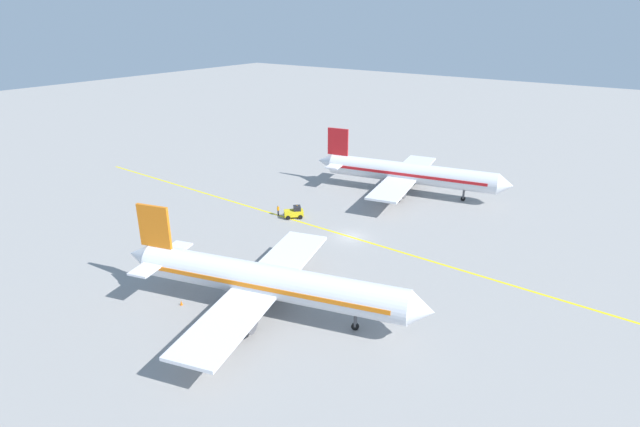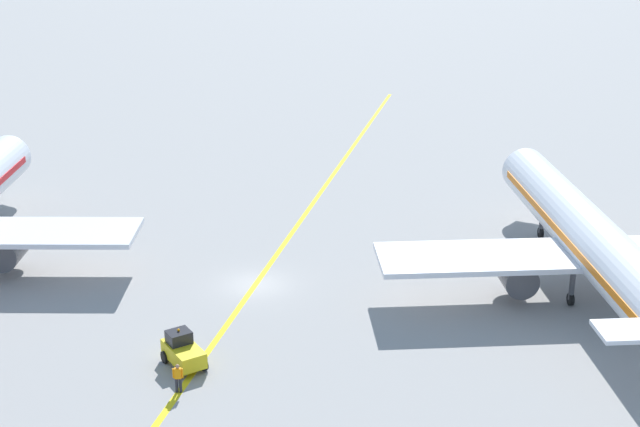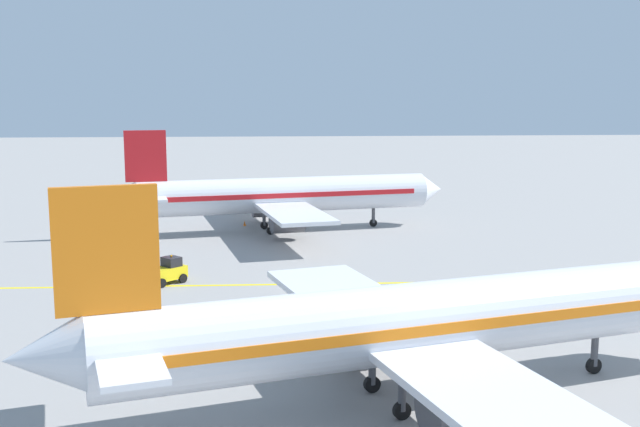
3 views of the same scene
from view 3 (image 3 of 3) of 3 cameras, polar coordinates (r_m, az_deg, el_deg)
ground_plane at (r=56.23m, az=-0.18°, el=-5.39°), size 400.00×400.00×0.00m
apron_yellow_centreline at (r=56.23m, az=-0.18°, el=-5.39°), size 3.34×119.97×0.01m
airplane_at_gate at (r=77.21m, az=-2.93°, el=1.36°), size 28.48×35.36×10.60m
airplane_adjacent_stand at (r=34.76m, az=7.50°, el=-8.30°), size 28.37×34.97×10.60m
baggage_tug_white at (r=57.36m, az=-11.59°, el=-4.36°), size 3.17×3.20×2.11m
ground_crew_worker at (r=57.09m, az=-14.42°, el=-4.52°), size 0.57×0.29×1.68m
traffic_cone_mid_apron at (r=42.24m, az=13.38°, el=-10.20°), size 0.32×0.32×0.55m
traffic_cone_by_wingtip at (r=81.13m, az=-5.77°, el=-0.75°), size 0.32×0.32×0.55m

